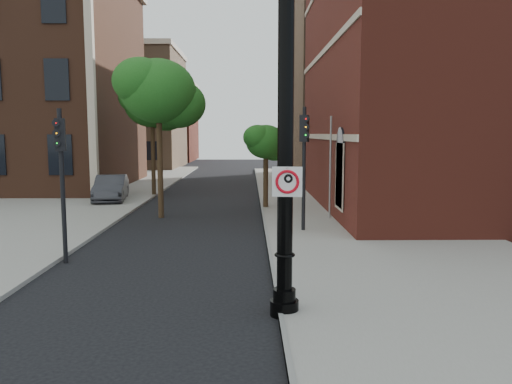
{
  "coord_description": "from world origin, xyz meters",
  "views": [
    {
      "loc": [
        1.42,
        -10.23,
        3.66
      ],
      "look_at": [
        1.6,
        2.0,
        2.22
      ],
      "focal_mm": 35.0,
      "sensor_mm": 36.0,
      "label": 1
    }
  ],
  "objects_px": {
    "lamppost": "(285,158)",
    "no_parking_sign": "(287,181)",
    "traffic_signal_right": "(304,149)",
    "traffic_signal_left": "(61,160)",
    "parked_car": "(111,188)"
  },
  "relations": [
    {
      "from": "traffic_signal_left",
      "to": "traffic_signal_right",
      "type": "distance_m",
      "value": 8.33
    },
    {
      "from": "traffic_signal_left",
      "to": "traffic_signal_right",
      "type": "relative_size",
      "value": 0.94
    },
    {
      "from": "no_parking_sign",
      "to": "parked_car",
      "type": "relative_size",
      "value": 0.13
    },
    {
      "from": "no_parking_sign",
      "to": "traffic_signal_right",
      "type": "height_order",
      "value": "traffic_signal_right"
    },
    {
      "from": "lamppost",
      "to": "traffic_signal_left",
      "type": "relative_size",
      "value": 1.59
    },
    {
      "from": "traffic_signal_left",
      "to": "traffic_signal_right",
      "type": "xyz_separation_m",
      "value": [
        7.22,
        4.16,
        0.18
      ]
    },
    {
      "from": "lamppost",
      "to": "traffic_signal_right",
      "type": "distance_m",
      "value": 8.43
    },
    {
      "from": "parked_car",
      "to": "traffic_signal_left",
      "type": "xyz_separation_m",
      "value": [
        2.2,
        -12.83,
        2.21
      ]
    },
    {
      "from": "lamppost",
      "to": "no_parking_sign",
      "type": "relative_size",
      "value": 11.82
    },
    {
      "from": "traffic_signal_right",
      "to": "lamppost",
      "type": "bearing_deg",
      "value": -76.15
    },
    {
      "from": "no_parking_sign",
      "to": "traffic_signal_left",
      "type": "relative_size",
      "value": 0.13
    },
    {
      "from": "no_parking_sign",
      "to": "traffic_signal_right",
      "type": "relative_size",
      "value": 0.13
    },
    {
      "from": "no_parking_sign",
      "to": "traffic_signal_left",
      "type": "height_order",
      "value": "traffic_signal_left"
    },
    {
      "from": "no_parking_sign",
      "to": "traffic_signal_left",
      "type": "bearing_deg",
      "value": 151.99
    },
    {
      "from": "no_parking_sign",
      "to": "parked_car",
      "type": "xyz_separation_m",
      "value": [
        -8.15,
        17.18,
        -2.02
      ]
    }
  ]
}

